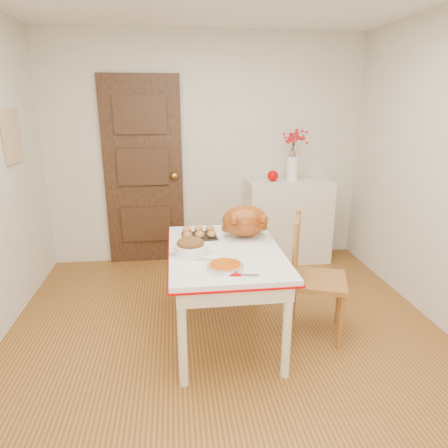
{
  "coord_description": "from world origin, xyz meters",
  "views": [
    {
      "loc": [
        -0.37,
        -2.47,
        1.78
      ],
      "look_at": [
        -0.02,
        0.33,
        0.91
      ],
      "focal_mm": 31.95,
      "sensor_mm": 36.0,
      "label": 1
    }
  ],
  "objects": [
    {
      "name": "floor",
      "position": [
        0.0,
        0.0,
        0.0
      ],
      "size": [
        3.5,
        4.0,
        0.0
      ],
      "primitive_type": "cube",
      "color": "brown",
      "rests_on": "ground"
    },
    {
      "name": "wall_back",
      "position": [
        0.0,
        2.0,
        1.25
      ],
      "size": [
        3.5,
        0.0,
        2.5
      ],
      "primitive_type": "cube",
      "color": "beige",
      "rests_on": "ground"
    },
    {
      "name": "wall_front",
      "position": [
        0.0,
        -2.0,
        1.25
      ],
      "size": [
        3.5,
        0.0,
        2.5
      ],
      "primitive_type": "cube",
      "color": "beige",
      "rests_on": "ground"
    },
    {
      "name": "door_back",
      "position": [
        -0.7,
        1.97,
        1.03
      ],
      "size": [
        0.85,
        0.06,
        2.06
      ],
      "primitive_type": "cube",
      "color": "black",
      "rests_on": "ground"
    },
    {
      "name": "photo_board",
      "position": [
        -1.73,
        1.2,
        1.5
      ],
      "size": [
        0.03,
        0.35,
        0.45
      ],
      "primitive_type": "cube",
      "color": "#D8C589",
      "rests_on": "ground"
    },
    {
      "name": "sideboard",
      "position": [
        0.91,
        1.78,
        0.47
      ],
      "size": [
        0.94,
        0.42,
        0.94
      ],
      "primitive_type": "cube",
      "color": "beige",
      "rests_on": "floor"
    },
    {
      "name": "kitchen_table",
      "position": [
        -0.02,
        0.28,
        0.37
      ],
      "size": [
        0.84,
        1.23,
        0.73
      ],
      "primitive_type": null,
      "color": "white",
      "rests_on": "floor"
    },
    {
      "name": "chair_oak",
      "position": [
        0.71,
        0.24,
        0.48
      ],
      "size": [
        0.54,
        0.54,
        0.96
      ],
      "primitive_type": null,
      "rotation": [
        0.0,
        0.0,
        1.22
      ],
      "color": "olive",
      "rests_on": "floor"
    },
    {
      "name": "berry_vase",
      "position": [
        0.93,
        1.78,
        1.21
      ],
      "size": [
        0.29,
        0.29,
        0.56
      ],
      "primitive_type": null,
      "color": "white",
      "rests_on": "sideboard"
    },
    {
      "name": "apple",
      "position": [
        0.71,
        1.78,
        1.0
      ],
      "size": [
        0.12,
        0.12,
        0.12
      ],
      "primitive_type": "sphere",
      "color": "#BB0000",
      "rests_on": "sideboard"
    },
    {
      "name": "turkey_platter",
      "position": [
        0.17,
        0.48,
        0.87
      ],
      "size": [
        0.5,
        0.45,
        0.27
      ],
      "primitive_type": null,
      "rotation": [
        0.0,
        0.0,
        0.29
      ],
      "color": "#90410D",
      "rests_on": "kitchen_table"
    },
    {
      "name": "pumpkin_pie",
      "position": [
        -0.06,
        -0.09,
        0.76
      ],
      "size": [
        0.31,
        0.31,
        0.05
      ],
      "primitive_type": "cylinder",
      "rotation": [
        0.0,
        0.0,
        -0.38
      ],
      "color": "#AB3F04",
      "rests_on": "kitchen_table"
    },
    {
      "name": "stuffing_dish",
      "position": [
        -0.27,
        0.21,
        0.79
      ],
      "size": [
        0.36,
        0.32,
        0.11
      ],
      "primitive_type": null,
      "rotation": [
        0.0,
        0.0,
        0.37
      ],
      "color": "brown",
      "rests_on": "kitchen_table"
    },
    {
      "name": "rolls_tray",
      "position": [
        -0.19,
        0.57,
        0.77
      ],
      "size": [
        0.28,
        0.22,
        0.07
      ],
      "primitive_type": null,
      "rotation": [
        0.0,
        0.0,
        0.03
      ],
      "color": "#AB6737",
      "rests_on": "kitchen_table"
    },
    {
      "name": "pie_server",
      "position": [
        0.03,
        -0.21,
        0.74
      ],
      "size": [
        0.23,
        0.09,
        0.01
      ],
      "primitive_type": null,
      "rotation": [
        0.0,
        0.0,
        -0.15
      ],
      "color": "silver",
      "rests_on": "kitchen_table"
    },
    {
      "name": "carving_knife",
      "position": [
        -0.23,
        0.1,
        0.74
      ],
      "size": [
        0.26,
        0.15,
        0.01
      ],
      "primitive_type": null,
      "rotation": [
        0.0,
        0.0,
        -0.37
      ],
      "color": "silver",
      "rests_on": "kitchen_table"
    },
    {
      "name": "drinking_glass",
      "position": [
        0.06,
        0.72,
        0.79
      ],
      "size": [
        0.09,
        0.09,
        0.12
      ],
      "primitive_type": "cylinder",
      "rotation": [
        0.0,
        0.0,
        -0.33
      ],
      "color": "white",
      "rests_on": "kitchen_table"
    },
    {
      "name": "shaker_pair",
      "position": [
        0.31,
        0.73,
        0.78
      ],
      "size": [
        0.09,
        0.05,
        0.08
      ],
      "primitive_type": null,
      "rotation": [
        0.0,
        0.0,
        0.26
      ],
      "color": "white",
      "rests_on": "kitchen_table"
    }
  ]
}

